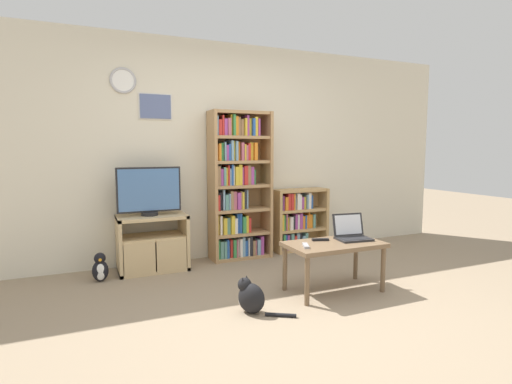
% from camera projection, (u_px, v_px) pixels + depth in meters
% --- Properties ---
extents(ground_plane, '(18.00, 18.00, 0.00)m').
position_uv_depth(ground_plane, '(303.00, 315.00, 3.21)').
color(ground_plane, gray).
extents(wall_back, '(6.66, 0.09, 2.60)m').
position_uv_depth(wall_back, '(221.00, 151.00, 4.89)').
color(wall_back, beige).
rests_on(wall_back, ground_plane).
extents(tv_stand, '(0.74, 0.45, 0.61)m').
position_uv_depth(tv_stand, '(153.00, 243.00, 4.38)').
color(tv_stand, tan).
rests_on(tv_stand, ground_plane).
extents(television, '(0.68, 0.18, 0.53)m').
position_uv_depth(television, '(149.00, 191.00, 4.30)').
color(television, black).
rests_on(television, tv_stand).
extents(bookshelf_tall, '(0.74, 0.32, 1.78)m').
position_uv_depth(bookshelf_tall, '(237.00, 187.00, 4.82)').
color(bookshelf_tall, tan).
rests_on(bookshelf_tall, ground_plane).
extents(bookshelf_short, '(0.73, 0.25, 0.81)m').
position_uv_depth(bookshelf_short, '(297.00, 220.00, 5.24)').
color(bookshelf_short, tan).
rests_on(bookshelf_short, ground_plane).
extents(coffee_table, '(0.90, 0.49, 0.46)m').
position_uv_depth(coffee_table, '(334.00, 248.00, 3.72)').
color(coffee_table, brown).
rests_on(coffee_table, ground_plane).
extents(laptop, '(0.35, 0.29, 0.24)m').
position_uv_depth(laptop, '(351.00, 233.00, 3.86)').
color(laptop, '#232326').
rests_on(laptop, coffee_table).
extents(remote_near_laptop, '(0.17, 0.09, 0.02)m').
position_uv_depth(remote_near_laptop, '(320.00, 240.00, 3.79)').
color(remote_near_laptop, black).
rests_on(remote_near_laptop, coffee_table).
extents(remote_far_from_laptop, '(0.10, 0.16, 0.02)m').
position_uv_depth(remote_far_from_laptop, '(306.00, 246.00, 3.55)').
color(remote_far_from_laptop, '#99999E').
rests_on(remote_far_from_laptop, coffee_table).
extents(cat, '(0.43, 0.38, 0.30)m').
position_uv_depth(cat, '(250.00, 297.00, 3.25)').
color(cat, black).
rests_on(cat, ground_plane).
extents(penguin_figurine, '(0.16, 0.14, 0.29)m').
position_uv_depth(penguin_figurine, '(100.00, 268.00, 4.02)').
color(penguin_figurine, black).
rests_on(penguin_figurine, ground_plane).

